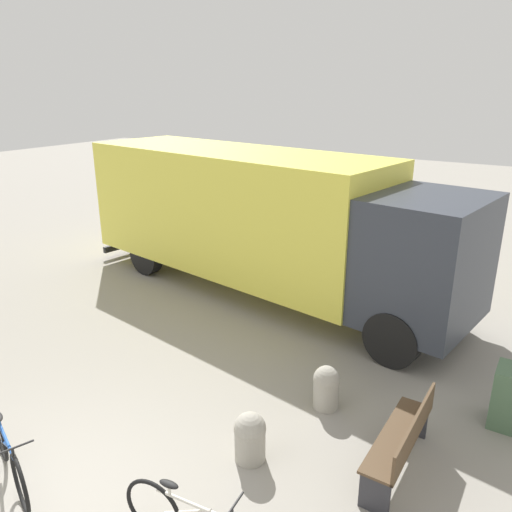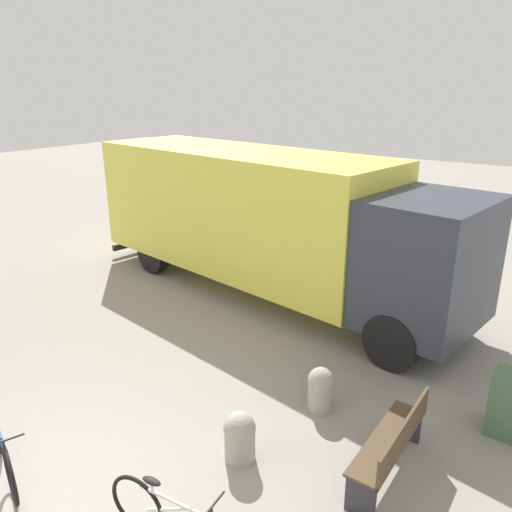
{
  "view_description": "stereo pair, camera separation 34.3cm",
  "coord_description": "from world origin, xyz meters",
  "px_view_note": "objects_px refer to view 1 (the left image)",
  "views": [
    {
      "loc": [
        4.21,
        -2.3,
        4.44
      ],
      "look_at": [
        -0.09,
        4.56,
        1.66
      ],
      "focal_mm": 35.0,
      "sensor_mm": 36.0,
      "label": 1
    },
    {
      "loc": [
        4.5,
        -2.11,
        4.44
      ],
      "look_at": [
        -0.09,
        4.56,
        1.66
      ],
      "focal_mm": 35.0,
      "sensor_mm": 36.0,
      "label": 2
    }
  ],
  "objects_px": {
    "delivery_truck": "(259,216)",
    "bicycle_near": "(9,456)",
    "bollard_far_bench": "(326,386)",
    "park_bench": "(404,439)",
    "bollard_near_bench": "(250,436)"
  },
  "relations": [
    {
      "from": "park_bench",
      "to": "bollard_far_bench",
      "type": "xyz_separation_m",
      "value": [
        -1.31,
        0.69,
        -0.13
      ]
    },
    {
      "from": "delivery_truck",
      "to": "bollard_near_bench",
      "type": "height_order",
      "value": "delivery_truck"
    },
    {
      "from": "delivery_truck",
      "to": "bicycle_near",
      "type": "xyz_separation_m",
      "value": [
        0.63,
        -6.52,
        -1.37
      ]
    },
    {
      "from": "park_bench",
      "to": "bollard_near_bench",
      "type": "bearing_deg",
      "value": 115.87
    },
    {
      "from": "delivery_truck",
      "to": "bollard_near_bench",
      "type": "relative_size",
      "value": 14.37
    },
    {
      "from": "bicycle_near",
      "to": "bollard_far_bench",
      "type": "bearing_deg",
      "value": 73.1
    },
    {
      "from": "park_bench",
      "to": "bollard_far_bench",
      "type": "height_order",
      "value": "park_bench"
    },
    {
      "from": "park_bench",
      "to": "bicycle_near",
      "type": "distance_m",
      "value": 4.63
    },
    {
      "from": "park_bench",
      "to": "bollard_near_bench",
      "type": "distance_m",
      "value": 1.84
    },
    {
      "from": "park_bench",
      "to": "bicycle_near",
      "type": "height_order",
      "value": "park_bench"
    },
    {
      "from": "park_bench",
      "to": "bollard_near_bench",
      "type": "relative_size",
      "value": 2.47
    },
    {
      "from": "park_bench",
      "to": "bicycle_near",
      "type": "relative_size",
      "value": 1.02
    },
    {
      "from": "bollard_near_bench",
      "to": "bollard_far_bench",
      "type": "bearing_deg",
      "value": 76.69
    },
    {
      "from": "park_bench",
      "to": "delivery_truck",
      "type": "bearing_deg",
      "value": 49.03
    },
    {
      "from": "park_bench",
      "to": "bollard_far_bench",
      "type": "relative_size",
      "value": 2.47
    }
  ]
}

